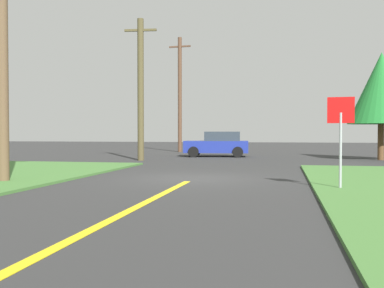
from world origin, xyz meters
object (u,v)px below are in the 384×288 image
(stop_sign, at_px, (341,126))
(utility_pole_near, at_px, (2,45))
(car_approaching_junction, at_px, (218,144))
(utility_pole_far, at_px, (180,93))
(utility_pole_mid, at_px, (141,88))
(oak_tree_left, at_px, (381,88))

(stop_sign, bearing_deg, utility_pole_near, 6.26)
(stop_sign, bearing_deg, car_approaching_junction, -65.86)
(stop_sign, height_order, utility_pole_far, utility_pole_far)
(utility_pole_mid, bearing_deg, utility_pole_far, 92.33)
(stop_sign, distance_m, utility_pole_near, 10.12)
(utility_pole_mid, height_order, utility_pole_far, utility_pole_far)
(stop_sign, relative_size, utility_pole_far, 0.27)
(stop_sign, height_order, utility_pole_mid, utility_pole_mid)
(car_approaching_junction, relative_size, utility_pole_far, 0.46)
(utility_pole_near, bearing_deg, car_approaching_junction, 75.73)
(utility_pole_near, relative_size, utility_pole_mid, 1.04)
(utility_pole_near, relative_size, utility_pole_far, 0.88)
(car_approaching_junction, height_order, oak_tree_left, oak_tree_left)
(utility_pole_mid, bearing_deg, car_approaching_junction, 53.71)
(car_approaching_junction, bearing_deg, stop_sign, 103.28)
(stop_sign, xyz_separation_m, oak_tree_left, (3.92, 14.40, 2.33))
(utility_pole_mid, bearing_deg, utility_pole_near, -92.85)
(utility_pole_near, distance_m, utility_pole_mid, 11.53)
(utility_pole_near, bearing_deg, oak_tree_left, 46.80)
(utility_pole_far, bearing_deg, utility_pole_mid, -87.67)
(utility_pole_mid, distance_m, oak_tree_left, 13.52)
(car_approaching_junction, xyz_separation_m, utility_pole_far, (-4.07, 6.61, 3.93))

